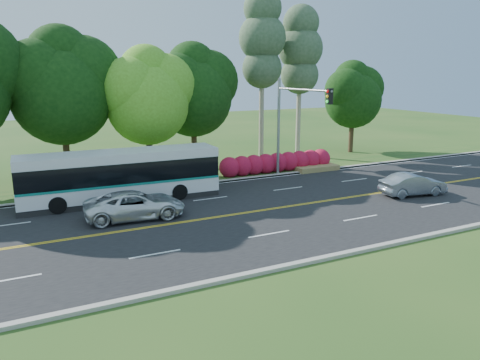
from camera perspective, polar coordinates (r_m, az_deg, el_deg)
name	(u,v)px	position (r m, az deg, el deg)	size (l,w,h in m)	color
ground	(244,213)	(25.26, 0.55, -4.07)	(120.00, 120.00, 0.00)	#234D19
road	(244,213)	(25.26, 0.55, -4.05)	(60.00, 14.00, 0.02)	black
curb_north	(196,184)	(31.54, -5.40, -0.50)	(60.00, 0.30, 0.15)	#A4A094
curb_south	(325,258)	(19.53, 10.32, -9.34)	(60.00, 0.30, 0.15)	#A4A094
grass_verge	(186,179)	(33.23, -6.57, 0.13)	(60.00, 4.00, 0.10)	#234D19
lane_markings	(243,213)	(25.21, 0.36, -4.05)	(57.60, 13.82, 0.00)	gold
tree_row	(97,82)	(34.11, -17.06, 11.31)	(44.70, 9.10, 13.84)	#332416
bougainvillea_hedge	(280,163)	(35.42, 4.86, 2.08)	(9.50, 2.25, 1.50)	#A00D34
traffic_signal	(293,114)	(32.20, 6.51, 8.05)	(0.42, 6.10, 7.00)	gray
transit_bus	(121,177)	(28.07, -14.34, 0.40)	(11.38, 2.82, 2.96)	silver
sedan	(413,184)	(30.57, 20.34, -0.52)	(1.43, 4.09, 1.35)	slate
suv	(135,205)	(24.77, -12.67, -2.98)	(2.36, 5.13, 1.42)	white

